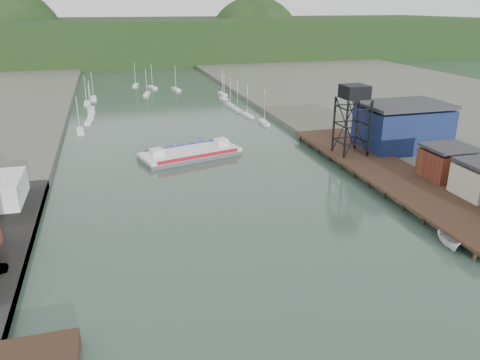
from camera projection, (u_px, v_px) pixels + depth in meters
ground at (313, 354)px, 50.02m from camera, size 600.00×600.00×0.00m
east_land at (480, 125)px, 145.38m from camera, size 120.00×400.00×3.20m
east_pier at (387, 171)px, 99.26m from camera, size 14.00×70.00×2.45m
lift_tower at (354, 96)px, 105.62m from camera, size 6.50×6.50×16.00m
blue_shed at (402, 127)px, 114.24m from camera, size 20.50×14.50×11.30m
marina_sailboats at (161, 103)px, 174.67m from camera, size 57.71×92.65×0.90m
distant_hills at (126, 43)px, 316.87m from camera, size 500.00×120.00×80.00m
chain_ferry at (190, 153)px, 114.10m from camera, size 25.53×15.52×3.43m
motorboat at (449, 241)px, 71.58m from camera, size 3.28×5.94×2.17m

